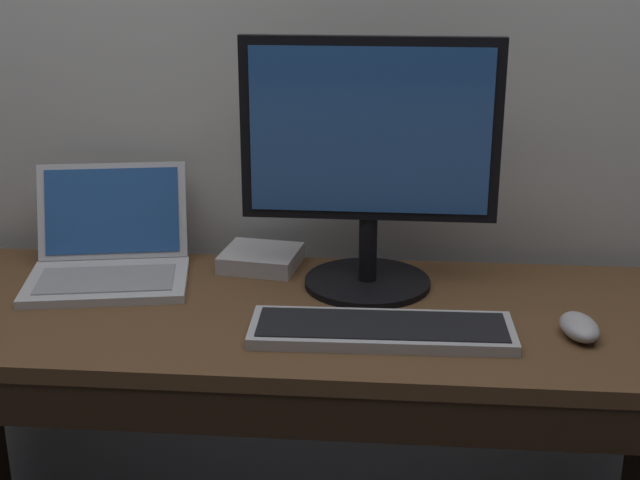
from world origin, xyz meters
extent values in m
cube|color=brown|center=(0.00, 0.00, 0.77)|extent=(1.56, 0.56, 0.03)
cube|color=#322113|center=(0.00, -0.27, 0.71)|extent=(1.50, 0.02, 0.08)
cube|color=silver|center=(-0.38, 0.08, 0.79)|extent=(0.36, 0.27, 0.02)
cube|color=#959599|center=(-0.38, 0.07, 0.80)|extent=(0.29, 0.19, 0.00)
cube|color=silver|center=(-0.41, 0.23, 0.90)|extent=(0.32, 0.14, 0.19)
cube|color=#28569E|center=(-0.41, 0.22, 0.90)|extent=(0.29, 0.12, 0.17)
cylinder|color=black|center=(0.14, 0.13, 0.79)|extent=(0.26, 0.26, 0.01)
cylinder|color=black|center=(0.14, 0.13, 0.86)|extent=(0.04, 0.04, 0.13)
cube|color=black|center=(0.14, 0.12, 1.11)|extent=(0.50, 0.02, 0.35)
cube|color=#28569E|center=(0.14, 0.11, 1.11)|extent=(0.46, 0.00, 0.32)
cube|color=#BCBCC1|center=(0.18, -0.11, 0.79)|extent=(0.47, 0.16, 0.02)
cube|color=black|center=(0.18, -0.11, 0.81)|extent=(0.44, 0.13, 0.00)
ellipsoid|color=#B7B7BC|center=(0.53, -0.08, 0.80)|extent=(0.08, 0.12, 0.04)
cube|color=silver|center=(-0.09, 0.22, 0.80)|extent=(0.18, 0.17, 0.04)
camera|label=1|loc=(0.19, -1.54, 1.46)|focal=49.71mm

